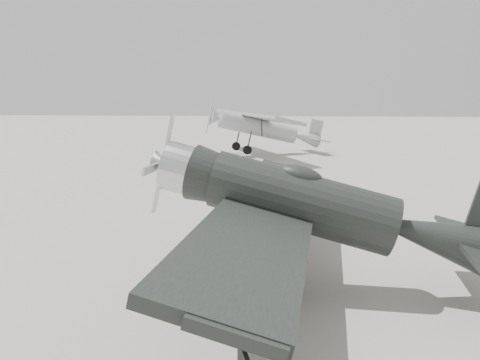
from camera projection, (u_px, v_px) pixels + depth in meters
The scene contains 4 objects.
ground at pixel (227, 240), 14.69m from camera, with size 160.00×160.00×0.00m, color #AAA797.
lowwing_monoplane at pixel (319, 208), 10.64m from camera, with size 8.29×11.60×3.73m.
highwing_monoplane at pixel (263, 124), 34.52m from camera, with size 9.35×12.47×3.61m.
equipment_block at pixel (258, 285), 10.28m from camera, with size 1.52×0.95×0.76m, color #65615E.
Camera 1 is at (1.43, -14.03, 4.54)m, focal length 35.00 mm.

